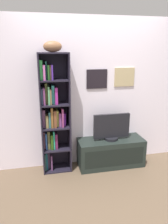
# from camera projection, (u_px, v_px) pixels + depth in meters

# --- Properties ---
(ground) EXTENTS (5.20, 5.20, 0.04)m
(ground) POSITION_uv_depth(u_px,v_px,m) (111.00, 203.00, 2.76)
(ground) COLOR brown
(back_wall) EXTENTS (4.80, 0.08, 2.35)m
(back_wall) POSITION_uv_depth(u_px,v_px,m) (91.00, 94.00, 3.49)
(back_wall) COLOR white
(back_wall) RESTS_ON ground
(bookshelf) EXTENTS (0.44, 0.30, 1.83)m
(bookshelf) POSITION_uv_depth(u_px,v_px,m) (52.00, 115.00, 3.29)
(bookshelf) COLOR black
(bookshelf) RESTS_ON ground
(football) EXTENTS (0.27, 0.17, 0.15)m
(football) POSITION_uv_depth(u_px,v_px,m) (53.00, 46.00, 3.00)
(football) COLOR brown
(football) RESTS_ON bookshelf
(tv_stand) EXTENTS (1.07, 0.41, 0.46)m
(tv_stand) POSITION_uv_depth(u_px,v_px,m) (111.00, 152.00, 3.59)
(tv_stand) COLOR black
(tv_stand) RESTS_ON ground
(television) EXTENTS (0.59, 0.22, 0.43)m
(television) POSITION_uv_depth(u_px,v_px,m) (112.00, 127.00, 3.47)
(television) COLOR black
(television) RESTS_ON tv_stand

